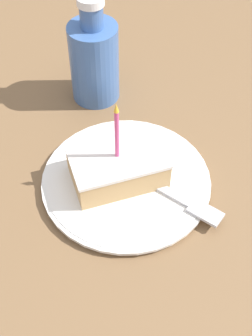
{
  "coord_description": "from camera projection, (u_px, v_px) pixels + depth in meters",
  "views": [
    {
      "loc": [
        0.39,
        -0.12,
        0.52
      ],
      "look_at": [
        -0.0,
        0.01,
        0.03
      ],
      "focal_mm": 50.0,
      "sensor_mm": 36.0,
      "label": 1
    }
  ],
  "objects": [
    {
      "name": "ground_plane",
      "position": [
        120.0,
        195.0,
        0.67
      ],
      "size": [
        2.4,
        2.4,
        0.04
      ],
      "color": "brown",
      "rests_on": "ground"
    },
    {
      "name": "fork",
      "position": [
        169.0,
        192.0,
        0.63
      ],
      "size": [
        0.16,
        0.12,
        0.01
      ],
      "color": "silver",
      "rests_on": "plate"
    },
    {
      "name": "cake_slice",
      "position": [
        114.0,
        167.0,
        0.63
      ],
      "size": [
        0.08,
        0.13,
        0.14
      ],
      "color": "tan",
      "rests_on": "plate"
    },
    {
      "name": "plate",
      "position": [
        126.0,
        181.0,
        0.65
      ],
      "size": [
        0.24,
        0.24,
        0.01
      ],
      "color": "white",
      "rests_on": "ground_plane"
    },
    {
      "name": "bottle",
      "position": [
        94.0,
        59.0,
        0.73
      ],
      "size": [
        0.08,
        0.08,
        0.18
      ],
      "color": "#3F66A5",
      "rests_on": "ground_plane"
    }
  ]
}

